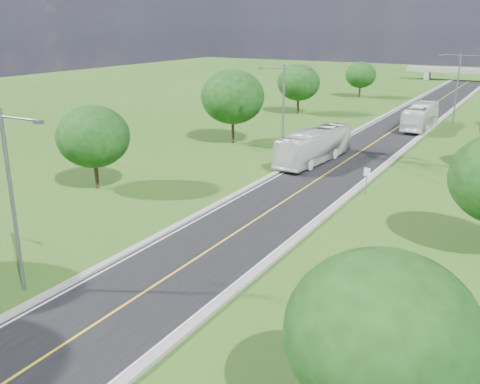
% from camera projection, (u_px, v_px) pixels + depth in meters
% --- Properties ---
extents(ground, '(260.00, 260.00, 0.00)m').
position_uv_depth(ground, '(378.00, 141.00, 66.29)').
color(ground, '#2E5A19').
rests_on(ground, ground).
extents(road, '(8.00, 150.00, 0.06)m').
position_uv_depth(road, '(390.00, 132.00, 71.24)').
color(road, black).
rests_on(road, ground).
extents(curb_left, '(0.50, 150.00, 0.22)m').
position_uv_depth(curb_left, '(359.00, 129.00, 73.23)').
color(curb_left, gray).
rests_on(curb_left, ground).
extents(curb_right, '(0.50, 150.00, 0.22)m').
position_uv_depth(curb_right, '(423.00, 135.00, 69.21)').
color(curb_right, gray).
rests_on(curb_right, ground).
extents(speed_limit_sign, '(0.55, 0.09, 2.40)m').
position_uv_depth(speed_limit_sign, '(367.00, 176.00, 45.13)').
color(speed_limit_sign, slate).
rests_on(speed_limit_sign, ground).
extents(overpass, '(30.00, 3.00, 3.20)m').
position_uv_depth(overpass, '(470.00, 72.00, 131.76)').
color(overpass, gray).
rests_on(overpass, ground).
extents(streetlight_near_left, '(5.90, 0.25, 10.00)m').
position_uv_depth(streetlight_near_left, '(10.00, 186.00, 27.59)').
color(streetlight_near_left, slate).
rests_on(streetlight_near_left, ground).
extents(streetlight_mid_left, '(5.90, 0.25, 10.00)m').
position_uv_depth(streetlight_mid_left, '(283.00, 105.00, 54.90)').
color(streetlight_mid_left, slate).
rests_on(streetlight_mid_left, ground).
extents(streetlight_far_right, '(5.90, 0.25, 10.00)m').
position_uv_depth(streetlight_far_right, '(458.00, 81.00, 76.55)').
color(streetlight_far_right, slate).
rests_on(streetlight_far_right, ground).
extents(tree_lb, '(6.30, 6.30, 7.33)m').
position_uv_depth(tree_lb, '(93.00, 137.00, 45.95)').
color(tree_lb, black).
rests_on(tree_lb, ground).
extents(tree_lc, '(7.56, 7.56, 8.79)m').
position_uv_depth(tree_lc, '(233.00, 97.00, 63.41)').
color(tree_lc, black).
rests_on(tree_lc, ground).
extents(tree_ld, '(6.72, 6.72, 7.82)m').
position_uv_depth(tree_ld, '(299.00, 82.00, 84.40)').
color(tree_ld, black).
rests_on(tree_ld, ground).
extents(tree_le, '(5.88, 5.88, 6.84)m').
position_uv_depth(tree_le, '(361.00, 75.00, 103.27)').
color(tree_le, black).
rests_on(tree_le, ground).
extents(tree_ra, '(6.30, 6.30, 7.33)m').
position_uv_depth(tree_ra, '(382.00, 334.00, 16.89)').
color(tree_ra, black).
rests_on(tree_ra, ground).
extents(bus_outbound, '(3.04, 12.12, 3.36)m').
position_uv_depth(bus_outbound, '(420.00, 116.00, 73.20)').
color(bus_outbound, white).
rests_on(bus_outbound, road).
extents(bus_inbound, '(3.92, 12.50, 3.43)m').
position_uv_depth(bus_inbound, '(314.00, 146.00, 55.56)').
color(bus_inbound, silver).
rests_on(bus_inbound, road).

